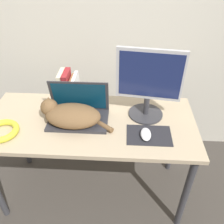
{
  "coord_description": "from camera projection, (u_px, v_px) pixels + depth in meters",
  "views": [
    {
      "loc": [
        0.21,
        -0.86,
        1.66
      ],
      "look_at": [
        0.15,
        0.27,
        0.81
      ],
      "focal_mm": 38.0,
      "sensor_mm": 36.0,
      "label": 1
    }
  ],
  "objects": [
    {
      "name": "cable_coil",
      "position": [
        2.0,
        131.0,
        1.41
      ],
      "size": [
        0.2,
        0.2,
        0.04
      ],
      "color": "gold",
      "rests_on": "desk"
    },
    {
      "name": "computer_mouse",
      "position": [
        146.0,
        134.0,
        1.38
      ],
      "size": [
        0.06,
        0.11,
        0.03
      ],
      "color": "silver",
      "rests_on": "mousepad"
    },
    {
      "name": "book_row",
      "position": [
        69.0,
        89.0,
        1.61
      ],
      "size": [
        0.13,
        0.17,
        0.24
      ],
      "color": "beige",
      "rests_on": "desk"
    },
    {
      "name": "mousepad",
      "position": [
        149.0,
        135.0,
        1.4
      ],
      "size": [
        0.26,
        0.18,
        0.0
      ],
      "color": "#232328",
      "rests_on": "desk"
    },
    {
      "name": "ground_plane",
      "position": [
        90.0,
        224.0,
        1.69
      ],
      "size": [
        12.0,
        12.0,
        0.0
      ],
      "primitive_type": "plane",
      "color": "#3D3833"
    },
    {
      "name": "laptop",
      "position": [
        79.0,
        113.0,
        1.5
      ],
      "size": [
        0.37,
        0.23,
        0.24
      ],
      "color": "#2D2D33",
      "rests_on": "desk"
    },
    {
      "name": "desk",
      "position": [
        90.0,
        130.0,
        1.56
      ],
      "size": [
        1.35,
        0.6,
        0.71
      ],
      "color": "tan",
      "rests_on": "ground_plane"
    },
    {
      "name": "external_monitor",
      "position": [
        149.0,
        83.0,
        1.42
      ],
      "size": [
        0.4,
        0.22,
        0.45
      ],
      "color": "#333338",
      "rests_on": "desk"
    },
    {
      "name": "cat",
      "position": [
        70.0,
        115.0,
        1.46
      ],
      "size": [
        0.46,
        0.23,
        0.15
      ],
      "color": "brown",
      "rests_on": "desk"
    }
  ]
}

